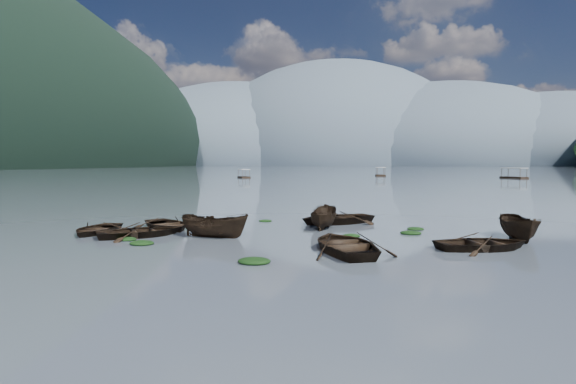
% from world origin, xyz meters
% --- Properties ---
extents(ground_plane, '(2400.00, 2400.00, 0.00)m').
position_xyz_m(ground_plane, '(0.00, 0.00, 0.00)').
color(ground_plane, '#4D5761').
extents(haze_mtn_a, '(520.00, 520.00, 280.00)m').
position_xyz_m(haze_mtn_a, '(-260.00, 900.00, 0.00)').
color(haze_mtn_a, '#475666').
rests_on(haze_mtn_a, ground).
extents(haze_mtn_b, '(520.00, 520.00, 340.00)m').
position_xyz_m(haze_mtn_b, '(-60.00, 900.00, 0.00)').
color(haze_mtn_b, '#475666').
rests_on(haze_mtn_b, ground).
extents(haze_mtn_c, '(520.00, 520.00, 260.00)m').
position_xyz_m(haze_mtn_c, '(140.00, 900.00, 0.00)').
color(haze_mtn_c, '#475666').
rests_on(haze_mtn_c, ground).
extents(haze_mtn_d, '(520.00, 520.00, 220.00)m').
position_xyz_m(haze_mtn_d, '(320.00, 900.00, 0.00)').
color(haze_mtn_d, '#475666').
rests_on(haze_mtn_d, ground).
extents(rowboat_0, '(3.10, 4.15, 0.82)m').
position_xyz_m(rowboat_0, '(-9.75, 5.42, 0.00)').
color(rowboat_0, black).
rests_on(rowboat_0, ground).
extents(rowboat_1, '(5.37, 5.15, 0.91)m').
position_xyz_m(rowboat_1, '(-6.76, 4.75, 0.00)').
color(rowboat_1, black).
rests_on(rowboat_1, ground).
extents(rowboat_2, '(4.11, 2.11, 1.51)m').
position_xyz_m(rowboat_2, '(-2.72, 5.18, 0.00)').
color(rowboat_2, black).
rests_on(rowboat_2, ground).
extents(rowboat_3, '(5.14, 5.96, 1.04)m').
position_xyz_m(rowboat_3, '(4.25, 2.56, 0.00)').
color(rowboat_3, black).
rests_on(rowboat_3, ground).
extents(rowboat_4, '(5.10, 4.31, 0.90)m').
position_xyz_m(rowboat_4, '(10.43, 4.17, 0.00)').
color(rowboat_4, black).
rests_on(rowboat_4, ground).
extents(rowboat_5, '(1.54, 3.94, 1.51)m').
position_xyz_m(rowboat_5, '(12.87, 7.15, 0.00)').
color(rowboat_5, black).
rests_on(rowboat_5, ground).
extents(rowboat_6, '(5.35, 5.29, 0.91)m').
position_xyz_m(rowboat_6, '(-6.60, 7.66, 0.00)').
color(rowboat_6, black).
rests_on(rowboat_6, ground).
extents(rowboat_7, '(6.27, 5.94, 1.06)m').
position_xyz_m(rowboat_7, '(3.21, 11.92, 0.00)').
color(rowboat_7, black).
rests_on(rowboat_7, ground).
extents(rowboat_8, '(1.60, 3.89, 1.48)m').
position_xyz_m(rowboat_8, '(2.58, 9.72, 0.00)').
color(rowboat_8, black).
rests_on(rowboat_8, ground).
extents(weed_clump_0, '(1.19, 0.97, 0.26)m').
position_xyz_m(weed_clump_0, '(-5.48, 2.54, 0.00)').
color(weed_clump_0, black).
rests_on(weed_clump_0, ground).
extents(weed_clump_1, '(1.01, 0.81, 0.22)m').
position_xyz_m(weed_clump_1, '(-6.83, 3.52, 0.00)').
color(weed_clump_1, black).
rests_on(weed_clump_1, ground).
extents(weed_clump_2, '(1.30, 1.04, 0.28)m').
position_xyz_m(weed_clump_2, '(0.87, -0.43, 0.00)').
color(weed_clump_2, black).
rests_on(weed_clump_2, ground).
extents(weed_clump_3, '(0.95, 0.80, 0.21)m').
position_xyz_m(weed_clump_3, '(4.39, 6.69, 0.00)').
color(weed_clump_3, black).
rests_on(weed_clump_3, ground).
extents(weed_clump_4, '(1.16, 0.92, 0.24)m').
position_xyz_m(weed_clump_4, '(7.59, 8.12, 0.00)').
color(weed_clump_4, black).
rests_on(weed_clump_4, ground).
extents(weed_clump_5, '(1.11, 0.89, 0.23)m').
position_xyz_m(weed_clump_5, '(-7.78, 5.95, 0.00)').
color(weed_clump_5, black).
rests_on(weed_clump_5, ground).
extents(weed_clump_6, '(0.90, 0.75, 0.19)m').
position_xyz_m(weed_clump_6, '(-1.54, 11.98, 0.00)').
color(weed_clump_6, black).
rests_on(weed_clump_6, ground).
extents(weed_clump_7, '(0.98, 0.78, 0.21)m').
position_xyz_m(weed_clump_7, '(8.02, 9.84, 0.00)').
color(weed_clump_7, black).
rests_on(weed_clump_7, ground).
extents(pontoon_left, '(4.85, 6.17, 2.19)m').
position_xyz_m(pontoon_left, '(-27.69, 99.78, 0.00)').
color(pontoon_left, black).
rests_on(pontoon_left, ground).
extents(pontoon_centre, '(3.09, 6.87, 2.59)m').
position_xyz_m(pontoon_centre, '(9.07, 123.29, 0.00)').
color(pontoon_centre, black).
rests_on(pontoon_centre, ground).
extents(pontoon_right, '(5.89, 7.30, 2.61)m').
position_xyz_m(pontoon_right, '(42.77, 108.14, 0.00)').
color(pontoon_right, black).
rests_on(pontoon_right, ground).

